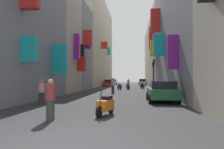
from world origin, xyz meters
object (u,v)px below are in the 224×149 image
pedestrian_crossing (128,84)px  pedestrian_mid_street (50,100)px  scooter_orange (106,105)px  parked_car_white (113,82)px  scooter_black (143,86)px  parked_car_silver (142,82)px  pedestrian_near_left (113,85)px  parked_car_red (109,83)px  scooter_blue (119,87)px  traffic_light_near_corner (153,71)px  pedestrian_near_right (41,92)px  scooter_red (128,86)px  parked_car_green (162,91)px  traffic_light_far_corner (154,69)px

pedestrian_crossing → pedestrian_mid_street: size_ratio=1.01×
scooter_orange → pedestrian_mid_street: bearing=-146.7°
parked_car_white → scooter_black: size_ratio=2.15×
parked_car_silver → pedestrian_near_left: 30.84m
parked_car_red → pedestrian_mid_street: bearing=-86.4°
scooter_blue → traffic_light_near_corner: (4.92, 0.86, 2.35)m
parked_car_white → pedestrian_near_right: 45.55m
parked_car_silver → pedestrian_crossing: size_ratio=2.52×
traffic_light_near_corner → pedestrian_near_right: bearing=-114.0°
scooter_black → pedestrian_mid_street: pedestrian_mid_street is taller
scooter_black → pedestrian_near_left: 11.62m
scooter_orange → scooter_red: size_ratio=0.90×
parked_car_white → scooter_red: parked_car_white is taller
scooter_black → pedestrian_mid_street: 26.93m
pedestrian_crossing → pedestrian_near_left: 11.35m
parked_car_green → traffic_light_near_corner: size_ratio=1.00×
scooter_red → pedestrian_crossing: size_ratio=1.18×
traffic_light_near_corner → pedestrian_near_left: bearing=-121.5°
pedestrian_near_right → parked_car_red: bearing=89.7°
parked_car_green → pedestrian_crossing: 19.72m
parked_car_silver → parked_car_green: bearing=-90.1°
scooter_orange → traffic_light_near_corner: (4.00, 22.60, 2.35)m
pedestrian_near_left → pedestrian_near_right: size_ratio=1.10×
parked_car_red → pedestrian_near_left: (3.22, -22.40, 0.12)m
scooter_blue → scooter_red: size_ratio=0.97×
parked_car_white → parked_car_silver: bearing=-28.9°
parked_car_red → pedestrian_near_left: 22.64m
pedestrian_near_left → traffic_light_far_corner: 8.83m
parked_car_red → pedestrian_mid_street: 38.01m
pedestrian_crossing → pedestrian_mid_street: 26.89m
pedestrian_near_left → pedestrian_mid_street: (-0.87, -15.53, -0.07)m
parked_car_green → pedestrian_mid_street: (-5.19, -7.29, 0.03)m
parked_car_green → parked_car_red: parked_car_green is taller
parked_car_green → traffic_light_far_corner: 15.30m
scooter_red → pedestrian_mid_street: (-2.28, -24.13, 0.34)m
scooter_black → scooter_orange: bearing=-95.8°
parked_car_red → pedestrian_crossing: size_ratio=2.56×
pedestrian_mid_street → traffic_light_near_corner: bearing=75.9°
parked_car_silver → pedestrian_crossing: pedestrian_crossing is taller
parked_car_white → traffic_light_near_corner: bearing=-72.1°
parked_car_green → scooter_red: size_ratio=2.12×
parked_car_silver → scooter_red: (-2.94, -21.92, -0.35)m
parked_car_green → pedestrian_crossing: size_ratio=2.51×
scooter_blue → parked_car_red: bearing=103.0°
scooter_blue → pedestrian_near_right: size_ratio=1.18×
scooter_blue → pedestrian_near_right: pedestrian_near_right is taller
pedestrian_near_left → scooter_black: bearing=71.5°
parked_car_white → pedestrian_mid_street: pedestrian_mid_street is taller
pedestrian_crossing → pedestrian_near_right: (-4.81, -22.01, -0.02)m
pedestrian_near_right → parked_car_green: bearing=18.0°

